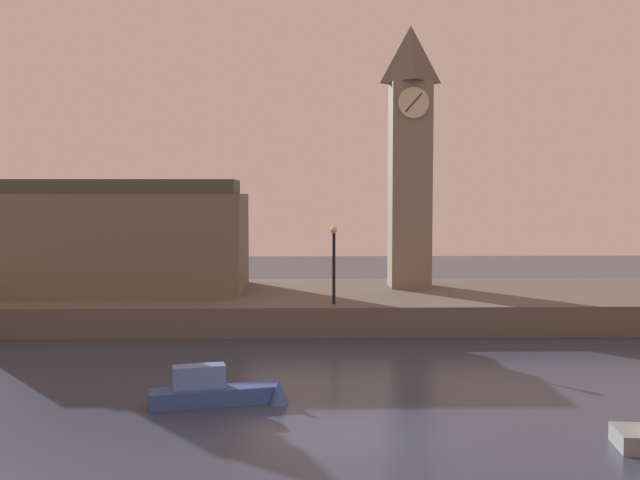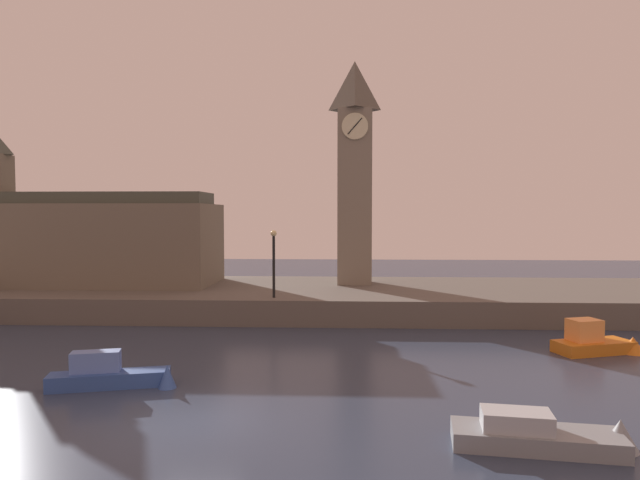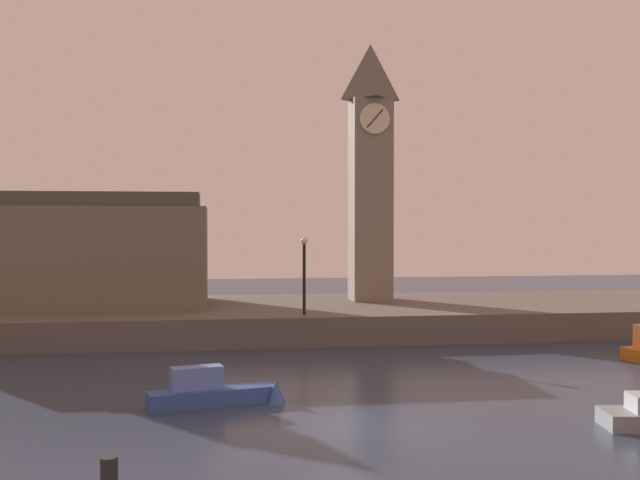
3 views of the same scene
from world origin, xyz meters
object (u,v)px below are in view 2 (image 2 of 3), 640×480
(clock_tower, at_px, (354,169))
(boat_patrol_orange, at_px, (602,343))
(parliament_hall, at_px, (95,239))
(boat_tour_blue, at_px, (118,375))
(boat_cruiser_grey, at_px, (558,436))
(streetlamp, at_px, (274,256))

(clock_tower, distance_m, boat_patrol_orange, 19.19)
(parliament_hall, relative_size, boat_tour_blue, 3.32)
(boat_tour_blue, height_order, boat_cruiser_grey, boat_tour_blue)
(parliament_hall, bearing_deg, boat_cruiser_grey, -44.18)
(parliament_hall, distance_m, boat_patrol_orange, 31.74)
(clock_tower, height_order, parliament_hall, clock_tower)
(boat_cruiser_grey, bearing_deg, streetlamp, 120.61)
(parliament_hall, distance_m, boat_tour_blue, 20.38)
(boat_patrol_orange, bearing_deg, parliament_hall, 157.80)
(parliament_hall, relative_size, boat_patrol_orange, 3.58)
(clock_tower, xyz_separation_m, boat_cruiser_grey, (5.13, -23.41, -9.09))
(parliament_hall, distance_m, streetlamp, 14.45)
(boat_patrol_orange, xyz_separation_m, boat_cruiser_grey, (-5.99, -10.60, -0.12))
(parliament_hall, relative_size, boat_cruiser_grey, 3.07)
(parliament_hall, xyz_separation_m, streetlamp, (13.24, -5.75, -0.66))
(clock_tower, relative_size, parliament_hall, 0.95)
(boat_tour_blue, relative_size, boat_patrol_orange, 1.08)
(parliament_hall, xyz_separation_m, boat_cruiser_grey, (23.14, -22.49, -4.26))
(clock_tower, height_order, streetlamp, clock_tower)
(boat_tour_blue, bearing_deg, boat_patrol_orange, 16.36)
(streetlamp, relative_size, boat_patrol_orange, 0.87)
(clock_tower, bearing_deg, streetlamp, -125.62)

